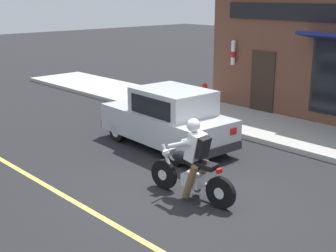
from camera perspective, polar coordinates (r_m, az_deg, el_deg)
name	(u,v)px	position (r m, az deg, el deg)	size (l,w,h in m)	color
ground_plane	(188,196)	(9.39, 2.42, -8.50)	(80.00, 80.00, 0.00)	black
sidewalk_curb	(234,119)	(14.88, 8.03, 0.86)	(2.60, 22.00, 0.14)	#ADAAA3
lane_stripe	(32,177)	(10.69, -16.24, -6.03)	(0.12, 19.80, 0.01)	#D1C64C
motorcycle_with_rider	(192,166)	(9.04, 2.96, -4.85)	(0.61, 2.02, 1.62)	black
car_hatchback	(168,119)	(12.04, 0.02, 0.89)	(1.85, 3.86, 1.57)	black
fire_hydrant	(204,97)	(15.66, 4.45, 3.60)	(0.36, 0.24, 0.88)	red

